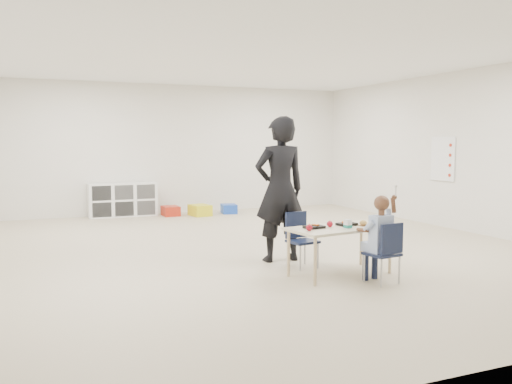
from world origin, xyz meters
name	(u,v)px	position (x,y,z in m)	size (l,w,h in m)	color
room	(255,153)	(0.00, 0.00, 1.40)	(9.00, 9.02, 2.80)	beige
table	(340,250)	(0.33, -1.80, 0.29)	(1.32, 0.80, 0.57)	beige
chair_near	(382,253)	(0.56, -2.30, 0.34)	(0.33, 0.31, 0.68)	black
chair_far	(303,240)	(0.10, -1.30, 0.34)	(0.33, 0.31, 0.68)	black
child	(382,235)	(0.56, -2.30, 0.54)	(0.46, 0.46, 1.08)	#A2B6DB
lunch_tray_near	(347,224)	(0.46, -1.74, 0.58)	(0.22, 0.16, 0.03)	black
lunch_tray_far	(314,227)	(0.00, -1.77, 0.58)	(0.22, 0.16, 0.03)	black
milk_carton	(348,224)	(0.35, -1.94, 0.62)	(0.07, 0.07, 0.10)	white
bread_roll	(363,223)	(0.62, -1.84, 0.60)	(0.09, 0.09, 0.07)	tan
apple_near	(330,224)	(0.21, -1.77, 0.60)	(0.07, 0.07, 0.07)	maroon
apple_far	(309,228)	(-0.14, -1.91, 0.60)	(0.07, 0.07, 0.07)	maroon
cubby_shelf	(123,200)	(-1.20, 4.28, 0.35)	(1.40, 0.40, 0.70)	white
rules_poster	(443,159)	(3.98, 0.60, 1.25)	(0.02, 0.60, 0.80)	white
adult	(280,189)	(0.00, -0.84, 0.94)	(0.69, 0.45, 1.89)	black
bin_red	(171,211)	(-0.26, 3.98, 0.10)	(0.32, 0.42, 0.20)	#B02311
bin_yellow	(200,210)	(0.32, 3.76, 0.12)	(0.37, 0.47, 0.23)	yellow
bin_blue	(229,209)	(1.02, 3.88, 0.10)	(0.31, 0.40, 0.20)	#1842B5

